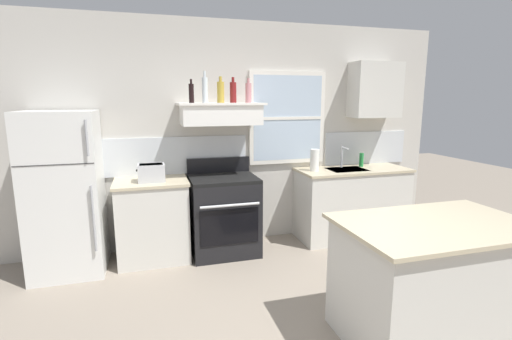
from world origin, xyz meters
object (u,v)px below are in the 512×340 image
(bottle_champagne_gold_foil, at_px, (221,92))
(dish_soap_bottle, at_px, (361,160))
(bottle_red_label_wine, at_px, (233,92))
(kitchen_island, at_px, (432,281))
(bottle_rose_pink, at_px, (248,92))
(refrigerator, at_px, (65,193))
(bottle_balsamic_dark, at_px, (191,93))
(toaster, at_px, (151,172))
(stove_range, at_px, (224,214))
(bottle_clear_tall, at_px, (205,90))
(paper_towel_roll, at_px, (315,160))

(bottle_champagne_gold_foil, relative_size, dish_soap_bottle, 1.60)
(bottle_red_label_wine, relative_size, kitchen_island, 0.20)
(kitchen_island, bearing_deg, bottle_rose_pink, 111.63)
(refrigerator, bearing_deg, bottle_balsamic_dark, 3.82)
(toaster, relative_size, bottle_rose_pink, 1.08)
(stove_range, xyz_separation_m, kitchen_island, (1.17, -2.03, -0.01))
(bottle_clear_tall, relative_size, bottle_champagne_gold_foil, 1.19)
(toaster, relative_size, bottle_balsamic_dark, 1.16)
(refrigerator, relative_size, bottle_champagne_gold_foil, 5.80)
(stove_range, bearing_deg, bottle_rose_pink, 16.28)
(stove_range, xyz_separation_m, bottle_rose_pink, (0.33, 0.10, 1.40))
(toaster, height_order, bottle_rose_pink, bottle_rose_pink)
(stove_range, distance_m, bottle_clear_tall, 1.44)
(refrigerator, distance_m, bottle_rose_pink, 2.23)
(stove_range, bearing_deg, bottle_clear_tall, 153.70)
(dish_soap_bottle, bearing_deg, bottle_rose_pink, -178.50)
(stove_range, relative_size, bottle_balsamic_dark, 4.26)
(toaster, relative_size, dish_soap_bottle, 1.65)
(refrigerator, distance_m, bottle_red_label_wine, 2.08)
(bottle_rose_pink, bearing_deg, paper_towel_roll, -4.10)
(stove_range, relative_size, paper_towel_roll, 4.04)
(bottle_rose_pink, xyz_separation_m, paper_towel_roll, (0.83, -0.06, -0.82))
(bottle_red_label_wine, relative_size, bottle_rose_pink, 1.04)
(stove_range, bearing_deg, refrigerator, -179.20)
(bottle_balsamic_dark, distance_m, paper_towel_roll, 1.69)
(bottle_clear_tall, distance_m, bottle_champagne_gold_foil, 0.18)
(bottle_champagne_gold_foil, distance_m, kitchen_island, 2.79)
(toaster, bearing_deg, kitchen_island, -45.57)
(bottle_champagne_gold_foil, height_order, paper_towel_roll, bottle_champagne_gold_foil)
(bottle_rose_pink, bearing_deg, dish_soap_bottle, 1.50)
(stove_range, bearing_deg, bottle_balsamic_dark, 168.52)
(toaster, bearing_deg, bottle_red_label_wine, 8.67)
(bottle_clear_tall, bearing_deg, bottle_rose_pink, 1.41)
(bottle_red_label_wine, relative_size, dish_soap_bottle, 1.59)
(stove_range, bearing_deg, kitchen_island, -59.92)
(bottle_clear_tall, bearing_deg, bottle_balsamic_dark, -173.04)
(bottle_red_label_wine, distance_m, bottle_rose_pink, 0.18)
(refrigerator, height_order, bottle_balsamic_dark, bottle_balsamic_dark)
(stove_range, distance_m, dish_soap_bottle, 1.96)
(bottle_champagne_gold_foil, relative_size, bottle_red_label_wine, 1.01)
(bottle_balsamic_dark, height_order, kitchen_island, bottle_balsamic_dark)
(kitchen_island, bearing_deg, stove_range, 120.08)
(bottle_rose_pink, relative_size, dish_soap_bottle, 1.53)
(bottle_champagne_gold_foil, xyz_separation_m, bottle_rose_pink, (0.33, 0.02, -0.01))
(refrigerator, bearing_deg, paper_towel_roll, 1.23)
(dish_soap_bottle, bearing_deg, bottle_balsamic_dark, -178.14)
(bottle_clear_tall, bearing_deg, refrigerator, -175.85)
(bottle_balsamic_dark, bearing_deg, bottle_red_label_wine, 6.48)
(toaster, bearing_deg, paper_towel_roll, 1.80)
(refrigerator, xyz_separation_m, kitchen_island, (2.82, -2.00, -0.38))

